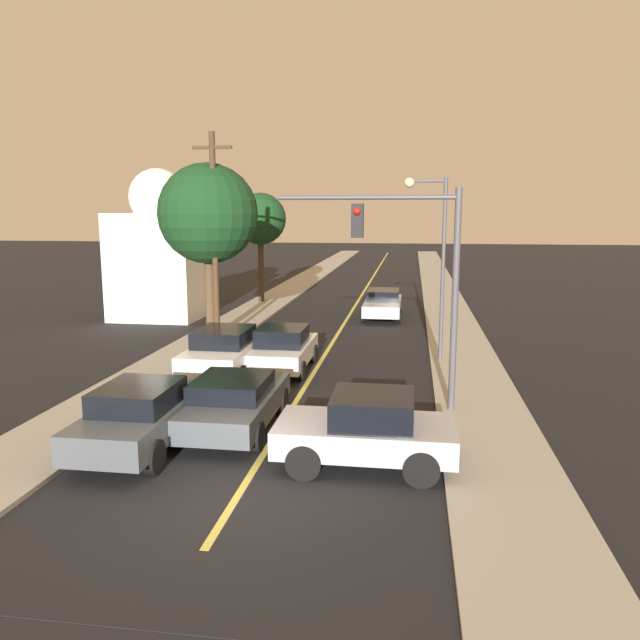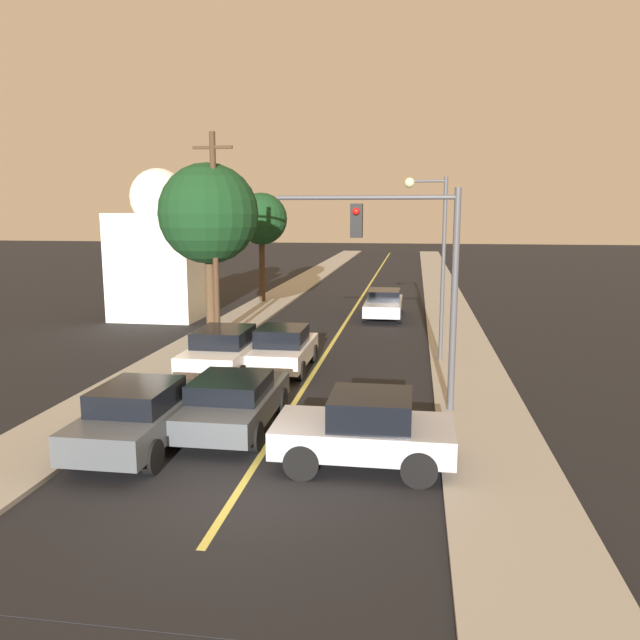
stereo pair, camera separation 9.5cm
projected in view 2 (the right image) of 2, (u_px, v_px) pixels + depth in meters
ground_plane at (235, 497)px, 12.12m from camera, size 200.00×200.00×0.00m
road_surface at (369, 285)px, 47.18m from camera, size 8.01×80.00×0.01m
sidewalk_left at (301, 283)px, 47.95m from camera, size 2.50×80.00×0.12m
sidewalk_right at (440, 285)px, 46.40m from camera, size 2.50×80.00×0.12m
car_near_lane_front at (233, 401)px, 15.74m from camera, size 2.10×4.55×1.40m
car_near_lane_second at (283, 348)px, 21.66m from camera, size 1.96×4.16×1.55m
car_outer_lane_front at (140, 414)px, 14.48m from camera, size 1.97×4.51×1.57m
car_outer_lane_second at (225, 351)px, 20.94m from camera, size 2.03×4.80×1.65m
car_far_oncoming at (384, 303)px, 32.47m from camera, size 1.96×4.94×1.46m
car_crossing_right at (365, 429)px, 13.47m from camera, size 3.86×2.10×1.61m
traffic_signal_mast at (412, 261)px, 16.58m from camera, size 4.87×0.42×5.97m
streetlamp_right at (434, 244)px, 22.23m from camera, size 1.52×0.36×6.56m
utility_pole_left at (215, 236)px, 24.95m from camera, size 1.60×0.24×8.43m
tree_left_near at (208, 214)px, 25.68m from camera, size 4.13×4.13×7.34m
tree_left_far at (261, 220)px, 37.01m from camera, size 3.07×3.07×6.47m
domed_building_left at (161, 252)px, 32.28m from camera, size 4.33×4.33×7.65m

